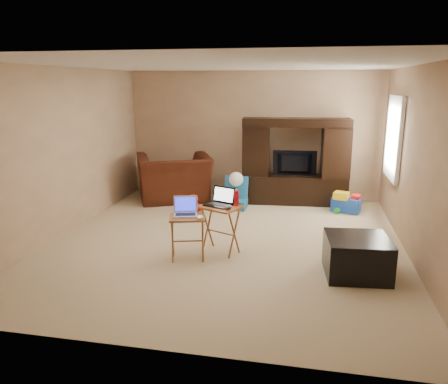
% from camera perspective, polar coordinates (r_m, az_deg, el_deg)
% --- Properties ---
extents(floor, '(5.50, 5.50, 0.00)m').
position_cam_1_polar(floor, '(6.45, 0.35, -6.49)').
color(floor, '#CDBD8E').
rests_on(floor, ground).
extents(ceiling, '(5.50, 5.50, 0.00)m').
position_cam_1_polar(ceiling, '(6.04, 0.39, 16.31)').
color(ceiling, silver).
rests_on(ceiling, ground).
extents(wall_back, '(5.00, 0.00, 5.00)m').
position_cam_1_polar(wall_back, '(8.81, 3.78, 7.43)').
color(wall_back, tan).
rests_on(wall_back, ground).
extents(wall_front, '(5.00, 0.00, 5.00)m').
position_cam_1_polar(wall_front, '(3.53, -8.14, -2.78)').
color(wall_front, tan).
rests_on(wall_front, ground).
extents(wall_left, '(0.00, 5.50, 5.50)m').
position_cam_1_polar(wall_left, '(7.03, -20.15, 4.92)').
color(wall_left, tan).
rests_on(wall_left, ground).
extents(wall_right, '(0.00, 5.50, 5.50)m').
position_cam_1_polar(wall_right, '(6.17, 23.87, 3.40)').
color(wall_right, tan).
rests_on(wall_right, ground).
extents(window_pane, '(0.00, 1.20, 1.20)m').
position_cam_1_polar(window_pane, '(7.65, 21.42, 6.62)').
color(window_pane, white).
rests_on(window_pane, ground).
extents(window_frame, '(0.06, 1.14, 1.34)m').
position_cam_1_polar(window_frame, '(7.64, 21.28, 6.63)').
color(window_frame, white).
rests_on(window_frame, ground).
extents(entertainment_center, '(2.02, 0.64, 1.63)m').
position_cam_1_polar(entertainment_center, '(8.41, 9.24, 3.96)').
color(entertainment_center, black).
rests_on(entertainment_center, floor).
extents(television, '(0.83, 0.17, 0.48)m').
position_cam_1_polar(television, '(8.37, 9.22, 3.68)').
color(television, black).
rests_on(television, entertainment_center).
extents(recliner, '(1.75, 1.67, 0.90)m').
position_cam_1_polar(recliner, '(8.65, -6.53, 1.86)').
color(recliner, '#41170E').
rests_on(recliner, floor).
extents(child_rocker, '(0.45, 0.51, 0.58)m').
position_cam_1_polar(child_rocker, '(8.05, 1.40, -0.12)').
color(child_rocker, '#195E8B').
rests_on(child_rocker, floor).
extents(plush_toy, '(0.32, 0.27, 0.36)m').
position_cam_1_polar(plush_toy, '(7.74, -4.00, -1.58)').
color(plush_toy, red).
rests_on(plush_toy, floor).
extents(push_toy, '(0.59, 0.49, 0.38)m').
position_cam_1_polar(push_toy, '(8.12, 15.66, -1.28)').
color(push_toy, '#1745B8').
rests_on(push_toy, floor).
extents(ottoman, '(0.80, 0.80, 0.47)m').
position_cam_1_polar(ottoman, '(5.54, 16.95, -8.05)').
color(ottoman, black).
rests_on(ottoman, floor).
extents(tray_table_left, '(0.53, 0.47, 0.59)m').
position_cam_1_polar(tray_table_left, '(5.75, -4.77, -6.03)').
color(tray_table_left, '#9B6325').
rests_on(tray_table_left, floor).
extents(tray_table_right, '(0.63, 0.58, 0.66)m').
position_cam_1_polar(tray_table_right, '(5.95, -0.44, -4.90)').
color(tray_table_right, '#A25F27').
rests_on(tray_table_right, floor).
extents(laptop_left, '(0.37, 0.33, 0.24)m').
position_cam_1_polar(laptop_left, '(5.65, -5.07, -1.95)').
color(laptop_left, '#AEAEB3').
rests_on(laptop_left, tray_table_left).
extents(laptop_right, '(0.43, 0.39, 0.24)m').
position_cam_1_polar(laptop_right, '(5.85, -0.79, -0.67)').
color(laptop_right, black).
rests_on(laptop_right, tray_table_right).
extents(mouse_left, '(0.09, 0.13, 0.05)m').
position_cam_1_polar(mouse_left, '(5.53, -3.16, -3.31)').
color(mouse_left, white).
rests_on(mouse_left, tray_table_left).
extents(mouse_right, '(0.11, 0.15, 0.05)m').
position_cam_1_polar(mouse_right, '(5.71, 0.59, -2.00)').
color(mouse_right, '#3A393E').
rests_on(mouse_right, tray_table_right).
extents(water_bottle, '(0.06, 0.06, 0.20)m').
position_cam_1_polar(water_bottle, '(5.87, 1.63, -0.82)').
color(water_bottle, red).
rests_on(water_bottle, tray_table_right).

